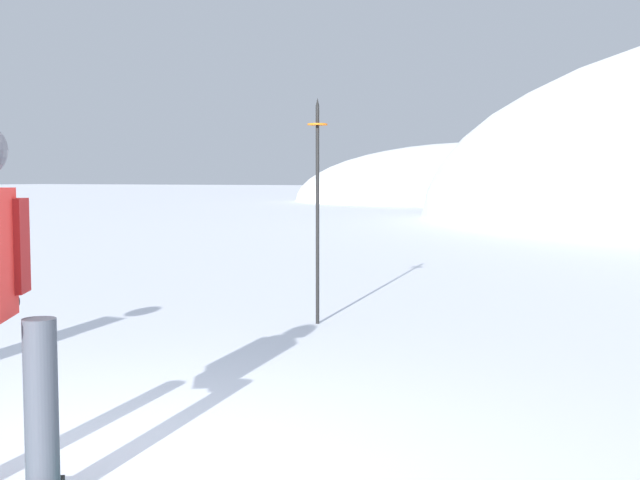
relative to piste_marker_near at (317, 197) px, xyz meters
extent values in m
ellipsoid|color=white|center=(-10.51, 43.59, -1.28)|extent=(23.46, 21.11, 7.40)
cylinder|color=#3D424C|center=(0.96, -4.68, -0.84)|extent=(0.15, 0.15, 0.82)
sphere|color=black|center=(0.65, -4.57, -0.39)|extent=(0.11, 0.11, 0.11)
cube|color=maroon|center=(0.59, -4.55, -0.20)|extent=(0.20, 0.16, 0.20)
cylinder|color=black|center=(0.00, 0.00, -0.19)|extent=(0.04, 0.04, 2.18)
cylinder|color=orange|center=(0.00, 0.00, 0.72)|extent=(0.20, 0.20, 0.02)
cone|color=black|center=(0.00, 0.00, 0.94)|extent=(0.04, 0.04, 0.08)
camera|label=1|loc=(3.69, -7.37, 0.19)|focal=46.31mm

